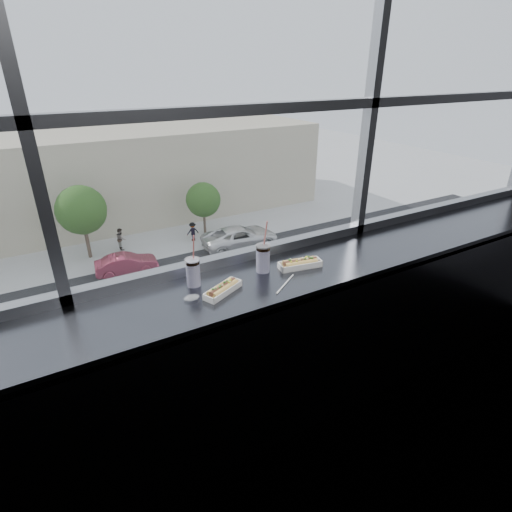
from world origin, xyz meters
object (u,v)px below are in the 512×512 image
soda_cup_right (263,257)px  car_far_b (126,261)px  car_near_e (324,268)px  wrapper (192,298)px  tree_right (203,200)px  pedestrian_d (193,230)px  hotdog_tray_right (300,263)px  car_far_c (240,234)px  loose_straw (285,284)px  car_near_c (105,334)px  tree_center (81,210)px  pedestrian_c (121,237)px  soda_cup_left (193,271)px  hotdog_tray_left (223,289)px

soda_cup_right → car_far_b: size_ratio=0.06×
car_far_b → car_near_e: car_near_e is taller
wrapper → tree_right: bearing=68.1°
car_far_b → wrapper: bearing=177.6°
wrapper → pedestrian_d: wrapper is taller
wrapper → hotdog_tray_right: bearing=1.9°
soda_cup_right → tree_right: 31.58m
car_far_c → car_far_b: bearing=92.8°
pedestrian_d → loose_straw: bearing=71.1°
loose_straw → wrapper: (-0.52, 0.11, 0.01)m
car_far_c → car_near_c: bearing=126.9°
car_near_c → tree_right: size_ratio=1.26×
soda_cup_right → tree_right: size_ratio=0.07×
hotdog_tray_right → soda_cup_right: bearing=173.5°
car_near_c → pedestrian_d: (9.06, 11.14, -0.02)m
car_far_b → tree_center: size_ratio=0.99×
car_near_c → tree_center: tree_center is taller
loose_straw → pedestrian_d: bearing=37.3°
wrapper → car_far_b: bearing=81.1°
car_near_e → car_far_c: (-2.06, 8.00, 0.00)m
car_near_e → pedestrian_c: size_ratio=3.26×
pedestrian_d → tree_center: (-8.00, 0.86, 2.80)m
loose_straw → car_near_c: loose_straw is taller
soda_cup_right → tree_center: bearing=87.0°
hotdog_tray_right → soda_cup_left: size_ratio=0.90×
soda_cup_left → pedestrian_d: (9.88, 27.30, -11.19)m
car_near_c → tree_center: size_ratio=1.02×
loose_straw → car_near_e: 24.33m
loose_straw → car_far_b: size_ratio=0.04×
soda_cup_right → pedestrian_d: 31.03m
pedestrian_c → soda_cup_left: bearing=171.3°
car_near_c → pedestrian_d: 14.36m
wrapper → soda_cup_right: bearing=10.5°
wrapper → car_far_c: size_ratio=0.01×
hotdog_tray_left → soda_cup_right: (0.32, 0.11, 0.07)m
loose_straw → wrapper: 0.53m
car_near_c → hotdog_tray_left: bearing=174.8°
soda_cup_right → car_near_c: bearing=88.6°
soda_cup_right → car_far_b: 26.88m
hotdog_tray_left → hotdog_tray_right: 0.54m
pedestrian_d → tree_center: bearing=-6.1°
wrapper → tree_right: size_ratio=0.02×
hotdog_tray_left → hotdog_tray_right: bearing=-20.8°
car_near_c → soda_cup_right: bearing=175.9°
loose_straw → car_near_c: (0.38, 16.41, -11.09)m
hotdog_tray_right → pedestrian_d: bearing=81.6°
car_far_b → car_near_e: size_ratio=0.82×
hotdog_tray_left → tree_right: 31.77m
soda_cup_right → tree_right: bearing=68.9°
car_near_e → car_near_c: (-13.90, 0.00, -0.17)m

